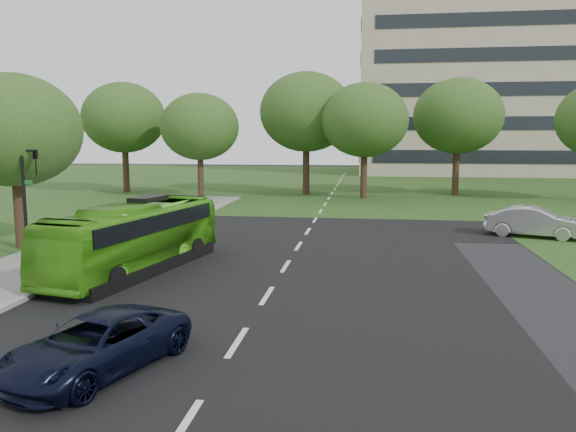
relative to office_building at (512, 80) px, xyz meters
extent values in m
plane|color=black|center=(-21.96, -61.96, -12.50)|extent=(160.00, 160.00, 0.00)
cube|color=black|center=(-21.96, -41.96, -12.49)|extent=(14.00, 120.00, 0.01)
cube|color=black|center=(-21.96, -47.96, -12.49)|extent=(80.00, 12.00, 0.01)
cube|color=silver|center=(-21.96, -46.96, -12.48)|extent=(0.15, 90.00, 0.01)
cube|color=#224517|center=(-21.96, -16.96, -12.48)|extent=(120.00, 60.00, 0.01)
cube|color=tan|center=(0.04, 0.04, 0.00)|extent=(40.00, 20.00, 25.00)
cube|color=black|center=(0.04, -10.01, 0.00)|extent=(36.80, 0.10, 23.00)
cube|color=black|center=(-20.01, 0.04, 0.00)|extent=(0.10, 18.40, 23.00)
cylinder|color=black|center=(-32.31, -36.53, -10.92)|extent=(0.48, 0.48, 3.16)
ellipsoid|color=#254F1A|center=(-32.31, -36.53, -6.83)|extent=(6.28, 6.28, 5.34)
cylinder|color=black|center=(-24.12, -32.97, -10.60)|extent=(0.57, 0.57, 3.81)
ellipsoid|color=#254F1A|center=(-24.12, -32.97, -5.56)|extent=(7.83, 7.83, 6.66)
cylinder|color=black|center=(-19.24, -35.60, -10.78)|extent=(0.52, 0.52, 3.44)
ellipsoid|color=#254F1A|center=(-19.24, -35.60, -6.33)|extent=(6.83, 6.83, 5.81)
cylinder|color=black|center=(-11.62, -31.91, -10.68)|extent=(0.55, 0.55, 3.64)
ellipsoid|color=#254F1A|center=(-11.62, -31.91, -5.92)|extent=(7.33, 7.33, 6.23)
cylinder|color=black|center=(-40.09, -33.31, -10.67)|extent=(0.55, 0.55, 3.66)
ellipsoid|color=#254F1A|center=(-40.09, -33.31, -5.97)|extent=(7.18, 7.18, 6.10)
cylinder|color=black|center=(-34.02, -58.02, -11.07)|extent=(0.43, 0.43, 2.87)
ellipsoid|color=#254F1A|center=(-34.02, -58.02, -7.36)|extent=(5.69, 5.69, 4.84)
imported|color=#46A418|center=(-27.25, -61.38, -11.26)|extent=(3.71, 9.12, 2.47)
imported|color=#BAB9BE|center=(-10.84, -51.96, -11.75)|extent=(4.81, 3.01, 1.50)
imported|color=black|center=(-24.46, -69.96, -11.91)|extent=(3.26, 4.68, 1.19)
cylinder|color=black|center=(-32.46, -59.96, -10.10)|extent=(0.13, 0.13, 4.80)
cylinder|color=black|center=(-32.12, -59.96, -8.18)|extent=(0.67, 0.08, 0.08)
imported|color=black|center=(-31.88, -59.96, -8.66)|extent=(0.19, 0.22, 0.96)
cube|color=#195926|center=(-32.31, -59.96, -9.43)|extent=(0.48, 0.04, 0.17)
camera|label=1|loc=(-18.98, -80.43, -7.66)|focal=35.00mm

